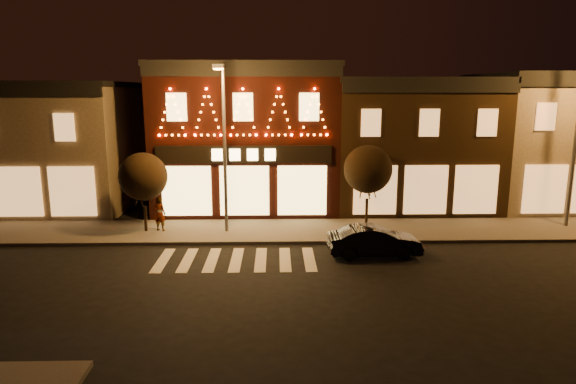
{
  "coord_description": "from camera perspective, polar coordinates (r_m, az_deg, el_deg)",
  "views": [
    {
      "loc": [
        1.64,
        -15.64,
        6.85
      ],
      "look_at": [
        2.12,
        4.0,
        2.83
      ],
      "focal_mm": 31.25,
      "sensor_mm": 36.0,
      "label": 1
    }
  ],
  "objects": [
    {
      "name": "ground",
      "position": [
        17.15,
        -6.93,
        -12.07
      ],
      "size": [
        120.0,
        120.0,
        0.0
      ],
      "primitive_type": "plane",
      "color": "black",
      "rests_on": "ground"
    },
    {
      "name": "sidewalk_far",
      "position": [
        24.59,
        -0.51,
        -4.44
      ],
      "size": [
        44.0,
        4.0,
        0.15
      ],
      "primitive_type": "cube",
      "color": "#47423D",
      "rests_on": "ground"
    },
    {
      "name": "building_left",
      "position": [
        33.2,
        -27.66,
        4.73
      ],
      "size": [
        12.2,
        8.28,
        7.3
      ],
      "color": "#665D49",
      "rests_on": "ground"
    },
    {
      "name": "building_pulp",
      "position": [
        29.78,
        -4.58,
        6.34
      ],
      "size": [
        10.2,
        8.34,
        8.3
      ],
      "color": "black",
      "rests_on": "ground"
    },
    {
      "name": "building_right_a",
      "position": [
        30.81,
        13.45,
        5.49
      ],
      "size": [
        9.2,
        8.28,
        7.5
      ],
      "color": "#382513",
      "rests_on": "ground"
    },
    {
      "name": "building_right_b",
      "position": [
        34.22,
        28.25,
        5.26
      ],
      "size": [
        9.2,
        8.28,
        7.8
      ],
      "color": "#665D49",
      "rests_on": "ground"
    },
    {
      "name": "streetlamp_mid",
      "position": [
        23.44,
        -7.32,
        6.29
      ],
      "size": [
        0.49,
        1.78,
        7.82
      ],
      "rotation": [
        0.0,
        0.0,
        0.01
      ],
      "color": "#59595E",
      "rests_on": "sidewalk_far"
    },
    {
      "name": "tree_left",
      "position": [
        24.7,
        -16.16,
        1.69
      ],
      "size": [
        2.28,
        2.28,
        3.81
      ],
      "rotation": [
        0.0,
        0.0,
        -0.01
      ],
      "color": "black",
      "rests_on": "sidewalk_far"
    },
    {
      "name": "tree_right",
      "position": [
        25.26,
        9.08,
        2.57
      ],
      "size": [
        2.41,
        2.41,
        4.03
      ],
      "rotation": [
        0.0,
        0.0,
        0.05
      ],
      "color": "black",
      "rests_on": "sidewalk_far"
    },
    {
      "name": "dark_sedan",
      "position": [
        21.35,
        9.79,
        -5.54
      ],
      "size": [
        3.93,
        1.53,
        1.27
      ],
      "primitive_type": "imported",
      "rotation": [
        0.0,
        0.0,
        1.62
      ],
      "color": "black",
      "rests_on": "ground"
    },
    {
      "name": "pedestrian",
      "position": [
        24.95,
        -14.38,
        -2.41
      ],
      "size": [
        0.71,
        0.58,
        1.67
      ],
      "primitive_type": "imported",
      "rotation": [
        0.0,
        0.0,
        2.81
      ],
      "color": "gray",
      "rests_on": "sidewalk_far"
    }
  ]
}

